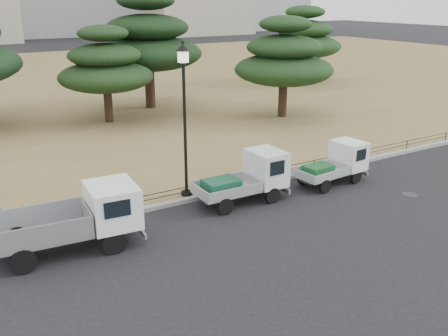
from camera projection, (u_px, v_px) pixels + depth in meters
ground at (254, 220)px, 17.16m from camera, size 220.00×220.00×0.00m
lawn at (49, 87)px, 41.94m from camera, size 120.00×56.00×0.15m
curb at (216, 193)px, 19.24m from camera, size 120.00×0.25×0.16m
truck_large at (75, 218)px, 14.84m from camera, size 4.45×2.03×1.89m
truck_kei_front at (247, 178)px, 18.50m from camera, size 3.46×1.53×1.83m
truck_kei_rear at (336, 164)px, 20.38m from camera, size 3.20×1.58×1.62m
street_lamp at (184, 96)px, 17.69m from camera, size 0.50×0.50×5.59m
pipe_fence at (214, 184)px, 19.25m from camera, size 38.00×0.04×0.40m
manhole at (410, 194)px, 19.35m from camera, size 0.60×0.60×0.01m
pine_center_left at (105, 67)px, 28.91m from camera, size 5.53×5.53×5.62m
pine_center_right at (148, 42)px, 32.42m from camera, size 7.04×7.04×7.47m
pine_east_near at (284, 59)px, 30.18m from camera, size 6.03×6.03×6.09m
pine_east_far at (304, 38)px, 42.69m from camera, size 6.40×6.40×6.43m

